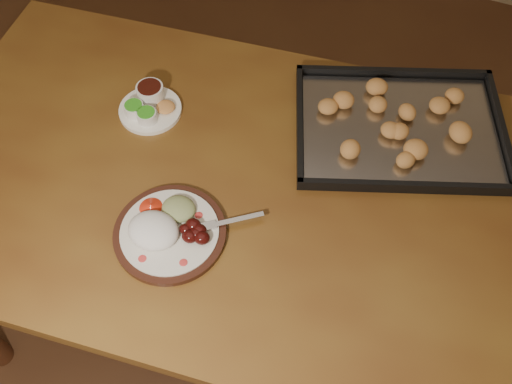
% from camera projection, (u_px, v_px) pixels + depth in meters
% --- Properties ---
extents(ground, '(4.00, 4.00, 0.00)m').
position_uv_depth(ground, '(175.00, 296.00, 1.96)').
color(ground, brown).
rests_on(ground, ground).
extents(dining_table, '(1.59, 1.06, 0.75)m').
position_uv_depth(dining_table, '(230.00, 202.00, 1.40)').
color(dining_table, brown).
rests_on(dining_table, ground).
extents(dinner_plate, '(0.30, 0.24, 0.06)m').
position_uv_depth(dinner_plate, '(167.00, 230.00, 1.22)').
color(dinner_plate, black).
rests_on(dinner_plate, dining_table).
extents(condiment_saucer, '(0.16, 0.16, 0.05)m').
position_uv_depth(condiment_saucer, '(149.00, 105.00, 1.42)').
color(condiment_saucer, white).
rests_on(condiment_saucer, dining_table).
extents(baking_tray, '(0.60, 0.52, 0.05)m').
position_uv_depth(baking_tray, '(399.00, 126.00, 1.38)').
color(baking_tray, black).
rests_on(baking_tray, dining_table).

